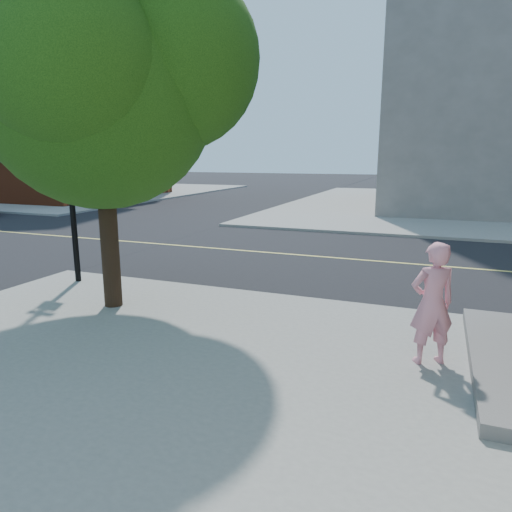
% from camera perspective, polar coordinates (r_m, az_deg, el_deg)
% --- Properties ---
extents(ground, '(140.00, 140.00, 0.00)m').
position_cam_1_polar(ground, '(12.37, -18.69, -2.61)').
color(ground, black).
rests_on(ground, ground).
extents(road_ew, '(140.00, 9.00, 0.01)m').
position_cam_1_polar(road_ew, '(15.97, -8.36, 1.18)').
color(road_ew, black).
rests_on(road_ew, ground).
extents(sidewalk_nw, '(26.00, 25.00, 0.12)m').
position_cam_1_polar(sidewalk_nw, '(43.52, -24.00, 7.26)').
color(sidewalk_nw, gray).
rests_on(sidewalk_nw, ground).
extents(church, '(15.20, 12.00, 14.40)m').
position_cam_1_polar(church, '(39.05, -25.46, 17.19)').
color(church, brown).
rests_on(church, sidewalk_nw).
extents(man_on_phone, '(0.77, 0.67, 1.76)m').
position_cam_1_polar(man_on_phone, '(6.98, 20.81, -5.49)').
color(man_on_phone, pink).
rests_on(man_on_phone, sidewalk_se).
extents(street_tree, '(5.28, 4.80, 7.00)m').
position_cam_1_polar(street_tree, '(9.34, -18.23, 21.59)').
color(street_tree, black).
rests_on(street_tree, sidewalk_se).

